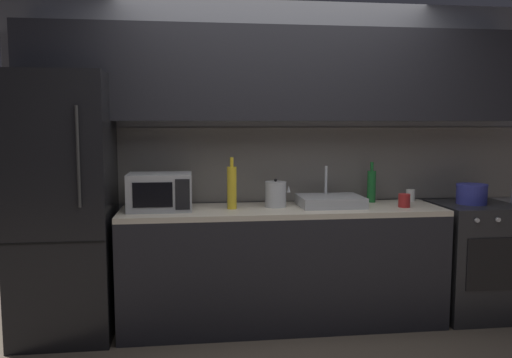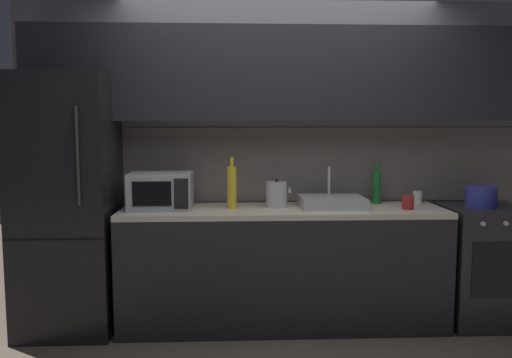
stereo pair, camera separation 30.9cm
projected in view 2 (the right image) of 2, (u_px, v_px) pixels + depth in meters
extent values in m
cube|color=slate|center=(278.00, 158.00, 4.21)|extent=(4.16, 0.10, 2.50)
cube|color=slate|center=(279.00, 165.00, 4.16)|extent=(4.16, 0.01, 0.60)
cube|color=black|center=(281.00, 75.00, 3.92)|extent=(3.82, 0.34, 0.70)
cube|color=black|center=(283.00, 269.00, 3.90)|extent=(2.42, 0.60, 0.86)
cube|color=beige|center=(283.00, 211.00, 3.85)|extent=(2.42, 0.60, 0.04)
cube|color=black|center=(68.00, 204.00, 3.78)|extent=(0.68, 0.66, 1.88)
cube|color=black|center=(53.00, 239.00, 3.47)|extent=(0.67, 0.00, 0.01)
cylinder|color=#333333|center=(77.00, 156.00, 3.40)|extent=(0.02, 0.02, 0.66)
cube|color=#232326|center=(482.00, 264.00, 3.97)|extent=(0.60, 0.60, 0.90)
cube|color=black|center=(503.00, 270.00, 3.66)|extent=(0.45, 0.01, 0.40)
cylinder|color=#B2B2B7|center=(483.00, 224.00, 3.61)|extent=(0.03, 0.02, 0.03)
cylinder|color=#B2B2B7|center=(506.00, 224.00, 3.62)|extent=(0.03, 0.02, 0.03)
cube|color=#A8AAAF|center=(161.00, 191.00, 3.82)|extent=(0.46, 0.34, 0.27)
cube|color=black|center=(152.00, 194.00, 3.64)|extent=(0.28, 0.01, 0.18)
cube|color=black|center=(181.00, 194.00, 3.65)|extent=(0.10, 0.01, 0.22)
cube|color=#ADAFB5|center=(332.00, 202.00, 3.89)|extent=(0.48, 0.38, 0.08)
cylinder|color=silver|center=(329.00, 180.00, 4.01)|extent=(0.02, 0.02, 0.22)
cylinder|color=#B7BABF|center=(276.00, 194.00, 3.89)|extent=(0.16, 0.16, 0.19)
sphere|color=black|center=(276.00, 180.00, 3.88)|extent=(0.02, 0.02, 0.02)
cone|color=#B7BABF|center=(290.00, 189.00, 3.89)|extent=(0.03, 0.03, 0.05)
cylinder|color=gold|center=(232.00, 188.00, 3.82)|extent=(0.07, 0.07, 0.31)
cylinder|color=gold|center=(232.00, 162.00, 3.80)|extent=(0.03, 0.03, 0.07)
cylinder|color=#1E6B2D|center=(376.00, 188.00, 4.06)|extent=(0.07, 0.07, 0.25)
cylinder|color=#1E6B2D|center=(377.00, 167.00, 4.04)|extent=(0.03, 0.03, 0.07)
cylinder|color=#A82323|center=(408.00, 202.00, 3.80)|extent=(0.09, 0.09, 0.10)
cylinder|color=silver|center=(417.00, 197.00, 4.09)|extent=(0.07, 0.07, 0.10)
cylinder|color=#333899|center=(481.00, 198.00, 3.91)|extent=(0.23, 0.23, 0.14)
cylinder|color=#333899|center=(481.00, 188.00, 3.90)|extent=(0.24, 0.24, 0.02)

